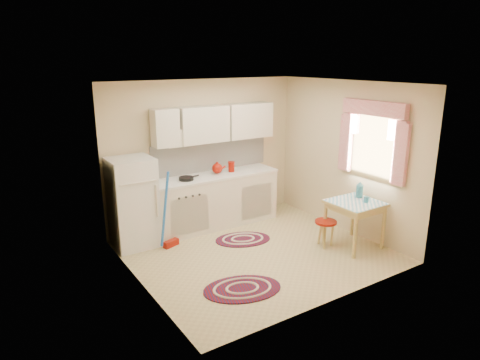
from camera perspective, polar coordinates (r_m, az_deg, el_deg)
name	(u,v)px	position (r m, az deg, el deg)	size (l,w,h in m)	color
room_shell	(257,145)	(6.34, 2.29, 4.70)	(3.64, 3.60, 2.52)	tan
fridge	(133,203)	(6.74, -14.09, -2.96)	(0.65, 0.60, 1.40)	silver
broom	(169,210)	(6.62, -9.38, -3.98)	(0.28, 0.12, 1.20)	blue
base_cabinets	(215,201)	(7.43, -3.39, -2.84)	(2.25, 0.60, 0.88)	beige
countertop	(214,176)	(7.30, -3.45, 0.58)	(2.27, 0.62, 0.04)	silver
frying_pan	(186,179)	(7.00, -7.18, 0.19)	(0.24, 0.24, 0.05)	black
red_kettle	(217,168)	(7.30, -3.06, 1.56)	(0.20, 0.18, 0.20)	#8B1005
red_canister	(231,167)	(7.44, -1.16, 1.71)	(0.11, 0.11, 0.16)	#8B1005
table	(354,224)	(6.86, 14.94, -5.72)	(0.72, 0.72, 0.72)	tan
stool	(325,234)	(6.81, 11.28, -7.01)	(0.33, 0.33, 0.42)	#8B1005
coffee_pot	(360,190)	(6.93, 15.66, -1.24)	(0.13, 0.12, 0.27)	teal
mug	(366,200)	(6.75, 16.47, -2.51)	(0.07, 0.07, 0.10)	teal
rug_center	(243,239)	(6.98, 0.38, -7.92)	(0.90, 0.60, 0.02)	#660B0B
rug_left	(242,289)	(5.60, 0.31, -14.31)	(1.01, 0.67, 0.02)	#660B0B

